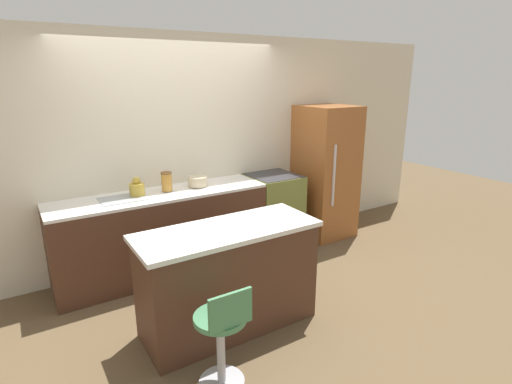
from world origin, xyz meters
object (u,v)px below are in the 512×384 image
(refrigerator, at_px, (325,172))
(mixing_bowl, at_px, (197,181))
(kettle, at_px, (137,188))
(stool_chair, at_px, (222,337))
(oven_range, at_px, (273,210))

(refrigerator, height_order, mixing_bowl, refrigerator)
(kettle, xyz_separation_m, mixing_bowl, (0.68, 0.00, -0.03))
(stool_chair, bearing_deg, oven_range, 47.47)
(mixing_bowl, bearing_deg, kettle, 180.00)
(mixing_bowl, bearing_deg, stool_chair, -110.16)
(oven_range, xyz_separation_m, kettle, (-1.70, 0.04, 0.55))
(kettle, bearing_deg, oven_range, -1.28)
(kettle, bearing_deg, stool_chair, -90.65)
(stool_chair, distance_m, mixing_bowl, 2.13)
(refrigerator, xyz_separation_m, kettle, (-2.52, 0.09, 0.13))
(refrigerator, relative_size, kettle, 8.92)
(refrigerator, bearing_deg, mixing_bowl, 177.27)
(refrigerator, bearing_deg, stool_chair, -144.23)
(mixing_bowl, bearing_deg, oven_range, -2.13)
(oven_range, relative_size, kettle, 4.73)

